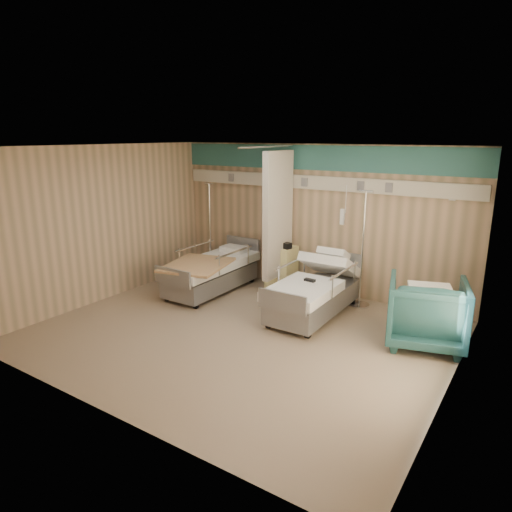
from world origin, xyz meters
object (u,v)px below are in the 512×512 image
at_px(bedside_cabinet, 282,268).
at_px(bed_left, 211,276).
at_px(iv_stand_right, 360,283).
at_px(iv_stand_left, 211,255).
at_px(bed_right, 314,297).
at_px(visitor_armchair, 426,312).

bearing_deg(bedside_cabinet, bed_left, -139.40).
relative_size(iv_stand_right, iv_stand_left, 1.04).
distance_m(bed_right, iv_stand_left, 3.14).
distance_m(bed_right, iv_stand_right, 0.98).
height_order(bed_left, iv_stand_right, iv_stand_right).
bearing_deg(visitor_armchair, iv_stand_left, -28.14).
bearing_deg(bed_right, iv_stand_left, 162.04).
height_order(bed_left, bedside_cabinet, bedside_cabinet).
relative_size(bedside_cabinet, visitor_armchair, 0.78).
bearing_deg(iv_stand_right, bed_right, -120.99).
distance_m(bed_right, bed_left, 2.20).
bearing_deg(bedside_cabinet, iv_stand_right, -2.34).
height_order(bed_left, visitor_armchair, visitor_armchair).
bearing_deg(visitor_armchair, iv_stand_right, -50.72).
xyz_separation_m(bed_left, bedside_cabinet, (1.05, 0.90, 0.11)).
distance_m(bed_left, bedside_cabinet, 1.39).
height_order(bed_right, bedside_cabinet, bedside_cabinet).
bearing_deg(bedside_cabinet, iv_stand_left, 177.88).
bearing_deg(iv_stand_right, visitor_armchair, -35.31).
relative_size(bed_right, bed_left, 1.00).
xyz_separation_m(iv_stand_right, iv_stand_left, (-3.49, 0.14, -0.02)).
bearing_deg(iv_stand_left, bed_left, -50.94).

